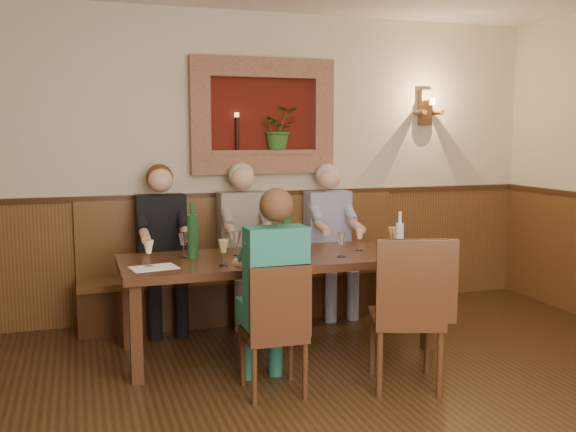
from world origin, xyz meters
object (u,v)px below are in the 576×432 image
Objects in this scene: person_bench_mid at (245,256)px; water_bottle at (400,238)px; chair_near_right at (405,343)px; spittoon_bucket at (277,244)px; dining_table at (278,265)px; person_bench_right at (331,252)px; chair_near_left at (274,355)px; wine_bottle_green_a at (286,234)px; person_chair_front at (272,309)px; person_bench_left at (163,262)px; wine_bottle_green_b at (193,236)px; bench at (247,282)px.

person_bench_mid reaches higher than water_bottle.
chair_near_right reaches higher than spittoon_bucket.
dining_table is at bearing -86.59° from person_bench_mid.
chair_near_left is at bearing -122.78° from person_bench_right.
chair_near_left is (-0.28, -0.82, -0.42)m from dining_table.
person_bench_mid reaches higher than chair_near_right.
dining_table is 6.01× the size of wine_bottle_green_a.
person_bench_right is 1.94m from person_chair_front.
person_bench_mid is at bearing -0.01° from person_bench_left.
spittoon_bucket is (0.23, 0.64, 0.31)m from person_chair_front.
person_bench_mid is at bearing -179.95° from person_bench_right.
chair_near_right is at bearing -59.01° from dining_table.
water_bottle is (1.67, -1.14, 0.30)m from person_bench_left.
person_bench_right is at bearing 48.95° from wine_bottle_green_a.
person_bench_mid is 3.35× the size of wine_bottle_green_b.
water_bottle is (1.17, 0.48, 0.33)m from person_chair_front.
water_bottle is (1.17, 0.51, 0.63)m from chair_near_left.
person_chair_front is at bearing -113.98° from wine_bottle_green_a.
person_bench_left reaches higher than bench.
dining_table is at bearing 72.99° from chair_near_left.
spittoon_bucket is at bearing -90.26° from person_bench_mid.
wine_bottle_green_b reaches higher than water_bottle.
bench is at bearing 80.70° from person_chair_front.
person_bench_mid is at bearing 84.05° from chair_near_left.
person_chair_front is (0.49, -1.62, -0.03)m from person_bench_left.
person_bench_mid is (0.23, 1.66, 0.34)m from chair_near_left.
person_bench_mid reaches higher than dining_table.
chair_near_left is 3.68× the size of spittoon_bucket.
person_chair_front is at bearing -109.89° from dining_table.
bench is at bearing 90.00° from dining_table.
bench is 1.63m from water_bottle.
bench is 12.54× the size of spittoon_bucket.
water_bottle is at bearing -13.84° from wine_bottle_green_b.
dining_table is 1.01m from bench.
chair_near_left is at bearing -113.04° from wine_bottle_green_a.
chair_near_right is 0.95m from water_bottle.
chair_near_right is at bearing -70.64° from person_bench_mid.
chair_near_right is at bearing -114.07° from water_bottle.
wine_bottle_green_a reaches higher than water_bottle.
person_bench_left reaches higher than chair_near_left.
dining_table is 0.80× the size of bench.
dining_table is 0.25m from wine_bottle_green_a.
dining_table is 2.73× the size of chair_near_left.
person_bench_right is at bearing 0.02° from person_bench_left.
water_bottle is (0.94, -1.14, 0.29)m from person_bench_mid.
chair_near_right is 0.72× the size of person_bench_mid.
person_bench_mid reaches higher than spittoon_bucket.
spittoon_bucket is 0.56× the size of wine_bottle_green_b.
person_bench_left is at bearing 99.59° from wine_bottle_green_b.
person_bench_left reaches higher than spittoon_bucket.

